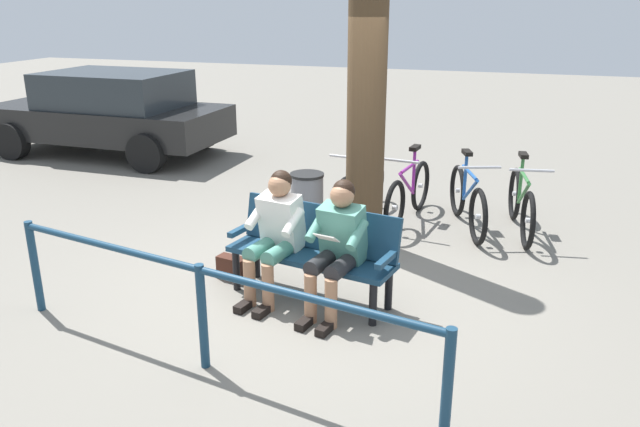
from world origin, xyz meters
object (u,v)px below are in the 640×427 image
(tree_trunk, at_px, (367,87))
(bicycle_orange, at_px, (408,194))
(litter_bin, at_px, (307,209))
(bicycle_blue, at_px, (360,190))
(handbag, at_px, (232,268))
(person_companion, at_px, (276,230))
(bicycle_purple, at_px, (521,204))
(bench, at_px, (314,246))
(person_reading, at_px, (337,242))
(bicycle_red, at_px, (467,200))
(parked_car, at_px, (110,111))

(tree_trunk, bearing_deg, bicycle_orange, -109.89)
(litter_bin, bearing_deg, bicycle_blue, -107.80)
(handbag, relative_size, tree_trunk, 0.08)
(bicycle_orange, height_order, bicycle_blue, same)
(person_companion, distance_m, bicycle_purple, 3.29)
(litter_bin, bearing_deg, bench, 111.91)
(person_companion, distance_m, litter_bin, 1.40)
(bench, distance_m, person_reading, 0.40)
(bicycle_orange, bearing_deg, bicycle_blue, -79.99)
(person_companion, xyz_separation_m, bicycle_red, (-1.52, -2.42, -0.30))
(handbag, distance_m, bicycle_blue, 2.38)
(bicycle_purple, distance_m, parked_car, 7.34)
(handbag, relative_size, bicycle_blue, 0.18)
(person_companion, bearing_deg, bicycle_orange, -96.87)
(person_companion, distance_m, bicycle_orange, 2.60)
(tree_trunk, bearing_deg, handbag, 52.79)
(person_reading, relative_size, bicycle_purple, 0.72)
(bicycle_red, bearing_deg, parked_car, -126.31)
(bench, height_order, handbag, bench)
(bench, height_order, tree_trunk, tree_trunk)
(handbag, height_order, bicycle_orange, bicycle_orange)
(bicycle_red, relative_size, bicycle_blue, 0.96)
(parked_car, bearing_deg, bicycle_blue, 159.75)
(tree_trunk, distance_m, parked_car, 6.19)
(tree_trunk, bearing_deg, person_companion, 73.38)
(handbag, distance_m, litter_bin, 1.27)
(bicycle_blue, distance_m, parked_car, 5.49)
(litter_bin, bearing_deg, tree_trunk, -165.48)
(person_companion, xyz_separation_m, tree_trunk, (-0.46, -1.53, 1.13))
(handbag, bearing_deg, bicycle_orange, -120.78)
(person_companion, distance_m, bicycle_red, 2.87)
(bench, height_order, person_reading, person_reading)
(litter_bin, relative_size, parked_car, 0.20)
(litter_bin, height_order, bicycle_purple, bicycle_purple)
(person_reading, xyz_separation_m, bicycle_blue, (0.45, -2.56, -0.31))
(tree_trunk, distance_m, litter_bin, 1.52)
(litter_bin, relative_size, bicycle_red, 0.52)
(handbag, relative_size, bicycle_red, 0.19)
(person_companion, relative_size, parked_car, 0.28)
(bicycle_orange, xyz_separation_m, bicycle_blue, (0.62, 0.02, 0.00))
(person_reading, xyz_separation_m, bicycle_red, (-0.89, -2.54, -0.31))
(bench, xyz_separation_m, bicycle_purple, (-1.80, -2.38, -0.15))
(bicycle_red, distance_m, bicycle_orange, 0.73)
(tree_trunk, bearing_deg, bicycle_purple, -150.61)
(person_reading, bearing_deg, bicycle_blue, -69.01)
(bicycle_purple, xyz_separation_m, parked_car, (7.07, -1.93, 0.41))
(person_companion, bearing_deg, bench, -152.64)
(bench, bearing_deg, bicycle_blue, -74.97)
(bicycle_purple, xyz_separation_m, bicycle_red, (0.62, 0.06, 0.00))
(bicycle_blue, height_order, parked_car, parked_car)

